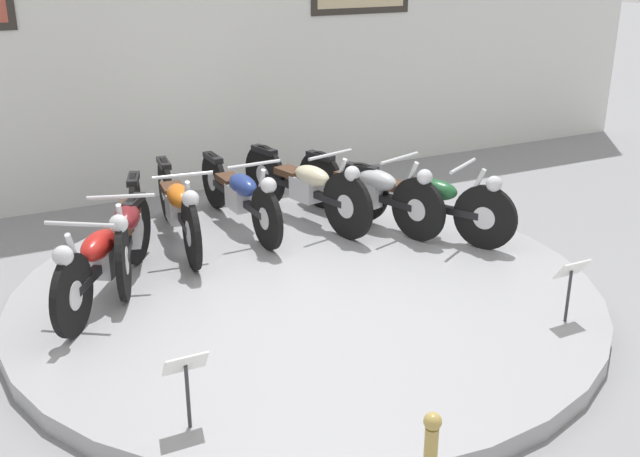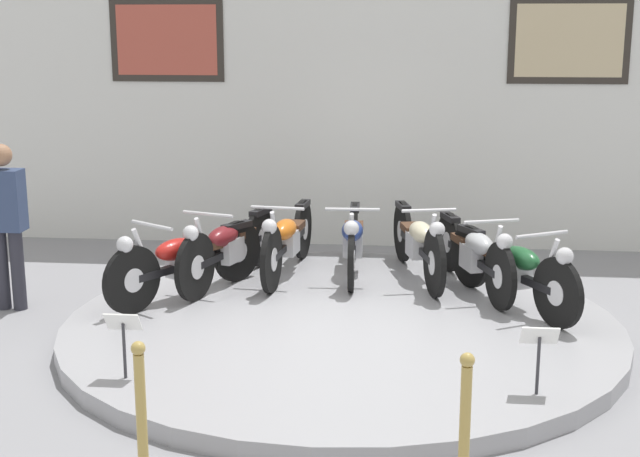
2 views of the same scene
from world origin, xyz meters
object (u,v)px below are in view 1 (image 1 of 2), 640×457
object	(u,v)px
motorcycle_red	(105,254)
motorcycle_silver	(370,188)
info_placard_front_left	(186,374)
motorcycle_orange	(178,204)
motorcycle_maroon	(129,226)
motorcycle_blue	(240,193)
motorcycle_cream	(306,185)
info_placard_front_centre	(571,277)
motorcycle_green	(424,199)

from	to	relation	value
motorcycle_red	motorcycle_silver	bearing A→B (deg)	10.55
info_placard_front_left	motorcycle_silver	bearing A→B (deg)	42.97
motorcycle_red	motorcycle_orange	distance (m)	1.23
motorcycle_silver	info_placard_front_left	bearing A→B (deg)	-137.03
motorcycle_maroon	motorcycle_blue	distance (m)	1.32
motorcycle_blue	motorcycle_silver	size ratio (longest dim) A/B	1.03
motorcycle_blue	motorcycle_cream	world-z (taller)	motorcycle_cream
motorcycle_maroon	info_placard_front_centre	world-z (taller)	motorcycle_maroon
motorcycle_cream	motorcycle_silver	world-z (taller)	motorcycle_cream
motorcycle_orange	motorcycle_cream	world-z (taller)	motorcycle_cream
motorcycle_green	info_placard_front_centre	size ratio (longest dim) A/B	3.40
motorcycle_silver	motorcycle_green	world-z (taller)	motorcycle_silver
info_placard_front_centre	motorcycle_red	bearing A→B (deg)	146.44
motorcycle_maroon	motorcycle_silver	bearing A→B (deg)	-0.04
motorcycle_red	info_placard_front_centre	xyz separation A→B (m)	(3.04, -2.01, -0.01)
motorcycle_cream	motorcycle_green	bearing A→B (deg)	-45.49
motorcycle_maroon	info_placard_front_centre	xyz separation A→B (m)	(2.72, -2.53, -0.02)
motorcycle_blue	motorcycle_cream	size ratio (longest dim) A/B	0.99
motorcycle_red	motorcycle_silver	size ratio (longest dim) A/B	0.88
motorcycle_cream	info_placard_front_centre	world-z (taller)	motorcycle_cream
motorcycle_red	motorcycle_silver	world-z (taller)	same
motorcycle_maroon	motorcycle_green	world-z (taller)	motorcycle_maroon
motorcycle_green	info_placard_front_left	xyz separation A→B (m)	(-3.03, -2.01, -0.01)
motorcycle_orange	motorcycle_cream	xyz separation A→B (m)	(1.35, 0.00, 0.00)
motorcycle_silver	motorcycle_red	bearing A→B (deg)	-169.45
motorcycle_cream	motorcycle_blue	bearing A→B (deg)	169.73
motorcycle_maroon	motorcycle_cream	bearing A→B (deg)	10.67
motorcycle_blue	info_placard_front_centre	size ratio (longest dim) A/B	3.82
motorcycle_green	info_placard_front_centre	world-z (taller)	motorcycle_green
motorcycle_maroon	motorcycle_silver	xyz separation A→B (m)	(2.45, -0.00, -0.01)
motorcycle_silver	motorcycle_green	distance (m)	0.61
motorcycle_red	motorcycle_cream	bearing A→B (deg)	21.50
motorcycle_maroon	info_placard_front_left	size ratio (longest dim) A/B	3.75
motorcycle_orange	info_placard_front_centre	size ratio (longest dim) A/B	3.91
motorcycle_orange	motorcycle_red	bearing A→B (deg)	-134.85
motorcycle_green	motorcycle_silver	bearing A→B (deg)	121.56
info_placard_front_centre	motorcycle_cream	bearing A→B (deg)	105.72
motorcycle_red	motorcycle_orange	size ratio (longest dim) A/B	0.84
motorcycle_orange	motorcycle_maroon	bearing A→B (deg)	-146.97
info_placard_front_centre	motorcycle_blue	bearing A→B (deg)	116.33
motorcycle_silver	motorcycle_cream	bearing A→B (deg)	146.53
info_placard_front_left	motorcycle_maroon	bearing A→B (deg)	83.94
motorcycle_maroon	motorcycle_green	distance (m)	2.81
motorcycle_maroon	motorcycle_green	xyz separation A→B (m)	(2.77, -0.52, -0.01)
motorcycle_maroon	motorcycle_orange	bearing A→B (deg)	33.03
motorcycle_blue	info_placard_front_centre	bearing A→B (deg)	-63.67
motorcycle_cream	info_placard_front_left	world-z (taller)	motorcycle_cream
motorcycle_orange	motorcycle_blue	world-z (taller)	motorcycle_orange
motorcycle_cream	motorcycle_silver	xyz separation A→B (m)	(0.54, -0.36, -0.02)
motorcycle_cream	info_placard_front_left	bearing A→B (deg)	-126.92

